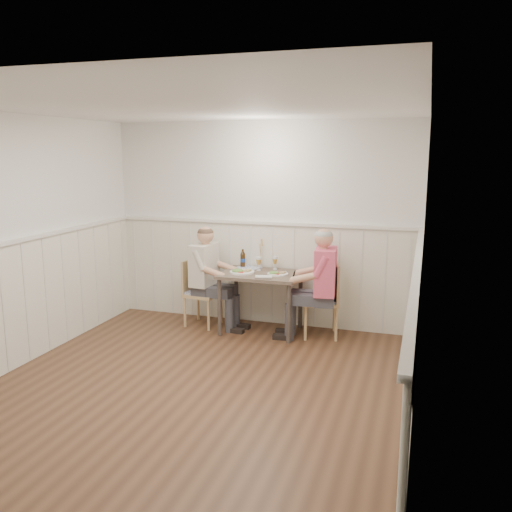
{
  "coord_description": "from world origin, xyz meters",
  "views": [
    {
      "loc": [
        2.02,
        -4.36,
        2.22
      ],
      "look_at": [
        0.11,
        1.64,
        1.0
      ],
      "focal_mm": 38.0,
      "sensor_mm": 36.0,
      "label": 1
    }
  ],
  "objects_px": {
    "grass_vase": "(260,254)",
    "dining_table": "(261,281)",
    "beer_bottle": "(243,259)",
    "man_in_pink": "(321,293)",
    "chair_right": "(325,297)",
    "chair_left": "(199,290)",
    "diner_cream": "(207,285)"
  },
  "relations": [
    {
      "from": "beer_bottle",
      "to": "grass_vase",
      "type": "relative_size",
      "value": 0.59
    },
    {
      "from": "man_in_pink",
      "to": "beer_bottle",
      "type": "bearing_deg",
      "value": 163.19
    },
    {
      "from": "chair_right",
      "to": "chair_left",
      "type": "bearing_deg",
      "value": -178.22
    },
    {
      "from": "dining_table",
      "to": "beer_bottle",
      "type": "relative_size",
      "value": 4.16
    },
    {
      "from": "chair_right",
      "to": "man_in_pink",
      "type": "xyz_separation_m",
      "value": [
        -0.02,
        -0.14,
        0.09
      ]
    },
    {
      "from": "man_in_pink",
      "to": "beer_bottle",
      "type": "relative_size",
      "value": 5.87
    },
    {
      "from": "man_in_pink",
      "to": "diner_cream",
      "type": "bearing_deg",
      "value": 178.03
    },
    {
      "from": "chair_right",
      "to": "man_in_pink",
      "type": "distance_m",
      "value": 0.17
    },
    {
      "from": "chair_right",
      "to": "grass_vase",
      "type": "height_order",
      "value": "grass_vase"
    },
    {
      "from": "dining_table",
      "to": "beer_bottle",
      "type": "height_order",
      "value": "beer_bottle"
    },
    {
      "from": "chair_left",
      "to": "diner_cream",
      "type": "xyz_separation_m",
      "value": [
        0.13,
        -0.04,
        0.09
      ]
    },
    {
      "from": "dining_table",
      "to": "diner_cream",
      "type": "distance_m",
      "value": 0.72
    },
    {
      "from": "dining_table",
      "to": "beer_bottle",
      "type": "xyz_separation_m",
      "value": [
        -0.33,
        0.27,
        0.2
      ]
    },
    {
      "from": "man_in_pink",
      "to": "dining_table",
      "type": "bearing_deg",
      "value": 175.38
    },
    {
      "from": "man_in_pink",
      "to": "grass_vase",
      "type": "xyz_separation_m",
      "value": [
        -0.88,
        0.37,
        0.36
      ]
    },
    {
      "from": "chair_left",
      "to": "dining_table",
      "type": "bearing_deg",
      "value": -1.81
    },
    {
      "from": "dining_table",
      "to": "chair_left",
      "type": "distance_m",
      "value": 0.86
    },
    {
      "from": "diner_cream",
      "to": "grass_vase",
      "type": "distance_m",
      "value": 0.78
    },
    {
      "from": "chair_right",
      "to": "chair_left",
      "type": "height_order",
      "value": "chair_right"
    },
    {
      "from": "beer_bottle",
      "to": "man_in_pink",
      "type": "bearing_deg",
      "value": -16.81
    },
    {
      "from": "beer_bottle",
      "to": "chair_left",
      "type": "bearing_deg",
      "value": -154.72
    },
    {
      "from": "chair_left",
      "to": "chair_right",
      "type": "bearing_deg",
      "value": 1.78
    },
    {
      "from": "chair_right",
      "to": "diner_cream",
      "type": "xyz_separation_m",
      "value": [
        -1.51,
        -0.09,
        0.07
      ]
    },
    {
      "from": "grass_vase",
      "to": "dining_table",
      "type": "bearing_deg",
      "value": -70.05
    },
    {
      "from": "man_in_pink",
      "to": "grass_vase",
      "type": "height_order",
      "value": "man_in_pink"
    },
    {
      "from": "chair_right",
      "to": "beer_bottle",
      "type": "relative_size",
      "value": 3.85
    },
    {
      "from": "dining_table",
      "to": "diner_cream",
      "type": "bearing_deg",
      "value": -179.11
    },
    {
      "from": "chair_right",
      "to": "dining_table",
      "type": "bearing_deg",
      "value": -174.42
    },
    {
      "from": "diner_cream",
      "to": "grass_vase",
      "type": "relative_size",
      "value": 3.32
    },
    {
      "from": "diner_cream",
      "to": "chair_left",
      "type": "bearing_deg",
      "value": 163.63
    },
    {
      "from": "dining_table",
      "to": "chair_right",
      "type": "distance_m",
      "value": 0.81
    },
    {
      "from": "chair_left",
      "to": "grass_vase",
      "type": "xyz_separation_m",
      "value": [
        0.73,
        0.28,
        0.46
      ]
    }
  ]
}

